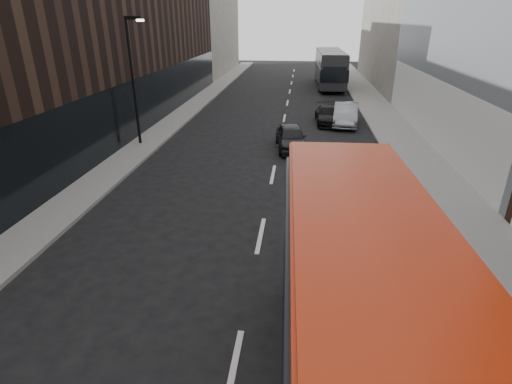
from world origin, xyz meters
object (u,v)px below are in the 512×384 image
(red_bus, at_px, (371,376))
(grey_bus, at_px, (330,68))
(car_b, at_px, (345,114))
(car_c, at_px, (328,115))
(street_lamp, at_px, (133,74))
(car_a, at_px, (291,137))

(red_bus, bearing_deg, grey_bus, 85.38)
(car_b, xyz_separation_m, car_c, (-1.19, 0.27, -0.14))
(street_lamp, xyz_separation_m, car_c, (11.43, 6.72, -3.56))
(street_lamp, bearing_deg, car_b, 27.09)
(street_lamp, xyz_separation_m, car_a, (8.95, 0.27, -3.49))
(street_lamp, height_order, car_a, street_lamp)
(street_lamp, distance_m, car_c, 13.73)
(car_a, bearing_deg, car_b, 51.76)
(car_b, bearing_deg, street_lamp, -146.91)
(red_bus, bearing_deg, street_lamp, 118.40)
(grey_bus, bearing_deg, car_b, -90.45)
(street_lamp, height_order, red_bus, street_lamp)
(street_lamp, bearing_deg, red_bus, -59.47)
(street_lamp, height_order, car_b, street_lamp)
(red_bus, distance_m, car_b, 24.56)
(grey_bus, bearing_deg, car_c, -94.44)
(grey_bus, relative_size, car_b, 2.55)
(grey_bus, height_order, car_c, grey_bus)
(red_bus, relative_size, car_c, 2.53)
(car_a, bearing_deg, red_bus, -92.42)
(street_lamp, relative_size, car_a, 1.72)
(car_a, relative_size, car_b, 0.88)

